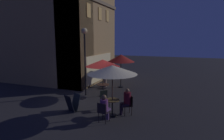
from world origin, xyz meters
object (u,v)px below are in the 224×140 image
(cafe_table_1, at_px, (103,87))
(patio_umbrella_1, at_px, (103,63))
(menu_sandwich_board, at_px, (73,103))
(cafe_chair_0, at_px, (129,103))
(patron_seated_0, at_px, (126,100))
(patron_seated_1, at_px, (105,106))
(patio_umbrella_2, at_px, (112,70))
(cafe_chair_2, at_px, (103,111))
(cafe_table_2, at_px, (112,104))
(cafe_table_0, at_px, (121,80))
(cafe_chair_1, at_px, (104,98))
(street_lamp_near_corner, at_px, (85,46))
(patron_standing_2, at_px, (105,75))
(patio_umbrella_0, at_px, (121,58))

(cafe_table_1, distance_m, patio_umbrella_1, 1.52)
(menu_sandwich_board, bearing_deg, patio_umbrella_1, 17.64)
(cafe_chair_0, height_order, patron_seated_0, patron_seated_0)
(menu_sandwich_board, bearing_deg, patron_seated_1, -79.25)
(cafe_table_1, bearing_deg, patron_seated_1, -155.21)
(patio_umbrella_2, relative_size, cafe_chair_2, 2.69)
(cafe_table_2, bearing_deg, cafe_table_0, 13.99)
(cafe_table_0, relative_size, patron_seated_0, 0.61)
(cafe_table_0, xyz_separation_m, cafe_chair_1, (-4.56, -0.64, 0.07))
(cafe_table_1, bearing_deg, patio_umbrella_2, -148.45)
(street_lamp_near_corner, height_order, menu_sandwich_board, street_lamp_near_corner)
(cafe_chair_1, bearing_deg, patron_standing_2, 155.60)
(cafe_chair_2, relative_size, patron_seated_0, 0.70)
(cafe_chair_0, xyz_separation_m, patron_standing_2, (4.43, 3.15, 0.34))
(patio_umbrella_1, bearing_deg, menu_sandwich_board, 172.05)
(patron_standing_2, bearing_deg, cafe_chair_1, 92.06)
(cafe_table_2, relative_size, cafe_chair_0, 0.85)
(cafe_table_1, height_order, patron_seated_0, patron_seated_0)
(patio_umbrella_2, bearing_deg, menu_sandwich_board, 94.94)
(cafe_table_2, distance_m, patio_umbrella_2, 1.62)
(patio_umbrella_0, distance_m, patio_umbrella_2, 5.31)
(cafe_table_0, xyz_separation_m, cafe_chair_0, (-4.70, -1.97, 0.03))
(cafe_table_0, height_order, patron_seated_0, patron_seated_0)
(patio_umbrella_0, distance_m, patron_seated_0, 5.33)
(cafe_table_2, bearing_deg, patio_umbrella_1, 31.55)
(cafe_table_2, height_order, patron_standing_2, patron_standing_2)
(patio_umbrella_0, bearing_deg, cafe_table_1, 171.96)
(patio_umbrella_0, xyz_separation_m, patron_seated_0, (-4.78, -1.84, -1.44))
(cafe_table_0, relative_size, patio_umbrella_1, 0.33)
(patron_seated_0, distance_m, patron_standing_2, 5.43)
(menu_sandwich_board, distance_m, cafe_chair_0, 2.79)
(street_lamp_near_corner, distance_m, patron_seated_1, 4.78)
(cafe_table_2, xyz_separation_m, patio_umbrella_0, (5.15, 1.28, 1.61))
(cafe_chair_2, bearing_deg, patio_umbrella_1, 30.73)
(menu_sandwich_board, relative_size, cafe_chair_0, 0.92)
(cafe_chair_1, xyz_separation_m, cafe_chair_2, (-1.43, -0.54, -0.05))
(street_lamp_near_corner, height_order, patron_standing_2, street_lamp_near_corner)
(cafe_table_0, relative_size, patio_umbrella_2, 0.32)
(patio_umbrella_0, relative_size, cafe_chair_1, 2.48)
(street_lamp_near_corner, relative_size, patron_seated_1, 3.46)
(patio_umbrella_1, distance_m, patron_seated_0, 3.46)
(cafe_table_0, distance_m, patio_umbrella_0, 1.64)
(patio_umbrella_0, bearing_deg, cafe_chair_2, -168.85)
(cafe_chair_0, xyz_separation_m, cafe_chair_1, (0.15, 1.33, 0.05))
(cafe_table_2, bearing_deg, cafe_chair_2, 172.92)
(cafe_chair_1, bearing_deg, cafe_table_0, 140.56)
(cafe_table_2, distance_m, cafe_chair_2, 0.84)
(cafe_table_0, distance_m, cafe_table_1, 2.51)
(patio_umbrella_1, bearing_deg, patron_seated_0, -136.27)
(street_lamp_near_corner, distance_m, patio_umbrella_0, 3.22)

